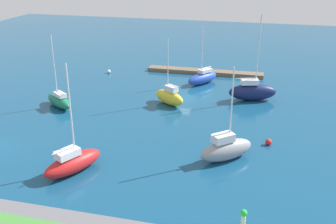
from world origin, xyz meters
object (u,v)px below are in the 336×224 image
pier_dock (205,72)px  sailboat_red_mid_basin (73,162)px  mooring_buoy_red (268,142)px  mooring_buoy_white (109,71)px  sailboat_yellow_inner_mooring (169,97)px  sailboat_green_west_end (59,100)px  sailboat_navy_center_basin (252,91)px  sailboat_gray_far_north (226,149)px  sailboat_blue_by_breakwater (203,77)px

pier_dock → sailboat_red_mid_basin: (8.42, 41.64, 0.87)m
mooring_buoy_red → mooring_buoy_white: 40.66m
sailboat_yellow_inner_mooring → sailboat_red_mid_basin: size_ratio=0.86×
pier_dock → sailboat_green_west_end: size_ratio=2.05×
sailboat_green_west_end → sailboat_yellow_inner_mooring: bearing=-126.9°
sailboat_red_mid_basin → sailboat_green_west_end: 20.99m
sailboat_yellow_inner_mooring → mooring_buoy_red: sailboat_yellow_inner_mooring is taller
sailboat_yellow_inner_mooring → sailboat_navy_center_basin: size_ratio=0.76×
pier_dock → sailboat_green_west_end: (19.70, 23.93, 0.73)m
sailboat_navy_center_basin → mooring_buoy_white: size_ratio=19.17×
sailboat_gray_far_north → sailboat_red_mid_basin: bearing=161.8°
sailboat_navy_center_basin → mooring_buoy_white: (29.15, -8.86, -1.20)m
sailboat_green_west_end → mooring_buoy_red: (-32.62, 5.56, -0.68)m
sailboat_yellow_inner_mooring → sailboat_navy_center_basin: (-12.94, -5.24, 0.23)m
pier_dock → sailboat_blue_by_breakwater: size_ratio=2.18×
sailboat_green_west_end → sailboat_navy_center_basin: bearing=-125.0°
mooring_buoy_red → mooring_buoy_white: size_ratio=1.14×
pier_dock → mooring_buoy_white: size_ratio=31.70×
sailboat_navy_center_basin → sailboat_green_west_end: (29.73, 10.61, -0.47)m
sailboat_blue_by_breakwater → sailboat_green_west_end: sailboat_green_west_end is taller
sailboat_navy_center_basin → mooring_buoy_white: bearing=147.3°
sailboat_yellow_inner_mooring → sailboat_red_mid_basin: bearing=109.4°
pier_dock → mooring_buoy_red: mooring_buoy_red is taller
sailboat_yellow_inner_mooring → mooring_buoy_white: size_ratio=14.60×
sailboat_red_mid_basin → mooring_buoy_red: bearing=-32.3°
mooring_buoy_red → mooring_buoy_white: bearing=-38.0°
sailboat_red_mid_basin → mooring_buoy_white: 38.70m
pier_dock → sailboat_red_mid_basin: bearing=78.6°
sailboat_navy_center_basin → mooring_buoy_red: size_ratio=16.84×
sailboat_red_mid_basin → sailboat_green_west_end: sailboat_red_mid_basin is taller
pier_dock → sailboat_gray_far_north: 35.51m
sailboat_red_mid_basin → mooring_buoy_red: (-21.34, -12.14, -0.82)m
sailboat_blue_by_breakwater → sailboat_gray_far_north: size_ratio=0.94×
mooring_buoy_white → sailboat_green_west_end: bearing=88.3°
sailboat_yellow_inner_mooring → sailboat_navy_center_basin: 13.96m
sailboat_yellow_inner_mooring → sailboat_red_mid_basin: sailboat_red_mid_basin is taller
pier_dock → sailboat_blue_by_breakwater: bearing=95.2°
mooring_buoy_red → mooring_buoy_white: (32.04, -25.03, -0.05)m
sailboat_yellow_inner_mooring → mooring_buoy_red: size_ratio=12.82×
sailboat_green_west_end → pier_dock: bearing=-94.1°
sailboat_gray_far_north → sailboat_red_mid_basin: size_ratio=0.91×
sailboat_navy_center_basin → sailboat_red_mid_basin: 33.80m
pier_dock → mooring_buoy_white: bearing=13.1°
mooring_buoy_white → mooring_buoy_red: bearing=142.0°
sailboat_blue_by_breakwater → sailboat_gray_far_north: (-7.39, 28.14, 0.23)m
sailboat_navy_center_basin → sailboat_green_west_end: 31.57m
sailboat_blue_by_breakwater → sailboat_red_mid_basin: 36.32m
pier_dock → sailboat_red_mid_basin: sailboat_red_mid_basin is taller
pier_dock → mooring_buoy_red: bearing=113.7°
pier_dock → mooring_buoy_red: (-12.92, 29.49, 0.05)m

